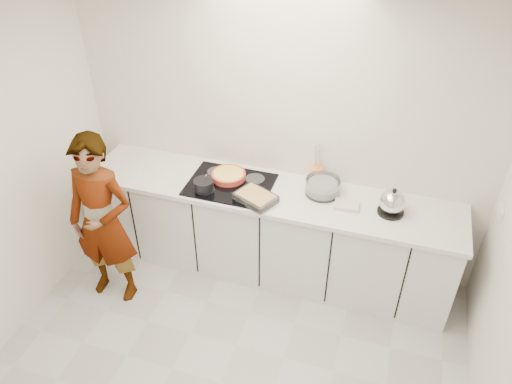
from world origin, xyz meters
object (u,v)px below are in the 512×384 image
(hob, at_px, (230,185))
(utensil_crock, at_px, (316,175))
(saucepan, at_px, (204,185))
(kettle, at_px, (392,203))
(mixing_bowl, at_px, (323,187))
(baking_dish, at_px, (256,197))
(tart_dish, at_px, (229,175))
(cook, at_px, (103,222))

(hob, xyz_separation_m, utensil_crock, (0.69, 0.29, 0.06))
(saucepan, bearing_deg, kettle, 6.40)
(mixing_bowl, relative_size, utensil_crock, 2.84)
(mixing_bowl, bearing_deg, utensil_crock, 119.11)
(baking_dish, height_order, kettle, kettle)
(tart_dish, xyz_separation_m, saucepan, (-0.14, -0.23, 0.02))
(mixing_bowl, xyz_separation_m, kettle, (0.57, -0.10, 0.04))
(baking_dish, distance_m, cook, 1.27)
(kettle, distance_m, cook, 2.34)
(hob, bearing_deg, tart_dish, 118.04)
(kettle, relative_size, utensil_crock, 1.80)
(mixing_bowl, distance_m, kettle, 0.58)
(hob, xyz_separation_m, baking_dish, (0.28, -0.16, 0.04))
(tart_dish, relative_size, saucepan, 1.79)
(mixing_bowl, bearing_deg, saucepan, -164.33)
(baking_dish, xyz_separation_m, mixing_bowl, (0.50, 0.28, 0.01))
(mixing_bowl, bearing_deg, kettle, -9.66)
(tart_dish, relative_size, cook, 0.22)
(mixing_bowl, distance_m, cook, 1.84)
(baking_dish, bearing_deg, hob, 150.71)
(mixing_bowl, distance_m, utensil_crock, 0.18)
(hob, height_order, cook, cook)
(mixing_bowl, xyz_separation_m, cook, (-1.66, -0.78, -0.18))
(kettle, bearing_deg, baking_dish, -170.22)
(hob, height_order, saucepan, saucepan)
(hob, bearing_deg, utensil_crock, 22.54)
(hob, relative_size, kettle, 2.99)
(hob, relative_size, utensil_crock, 5.38)
(tart_dish, bearing_deg, cook, -138.39)
(saucepan, relative_size, cook, 0.12)
(kettle, xyz_separation_m, cook, (-2.23, -0.68, -0.22))
(baking_dish, distance_m, utensil_crock, 0.60)
(tart_dish, height_order, saucepan, saucepan)
(utensil_crock, height_order, cook, cook)
(tart_dish, relative_size, kettle, 1.43)
(mixing_bowl, bearing_deg, tart_dish, -177.18)
(utensil_crock, bearing_deg, mixing_bowl, -60.89)
(tart_dish, bearing_deg, hob, -61.96)
(baking_dish, distance_m, kettle, 1.09)
(hob, relative_size, saucepan, 3.74)
(mixing_bowl, bearing_deg, hob, -170.89)
(tart_dish, height_order, utensil_crock, utensil_crock)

